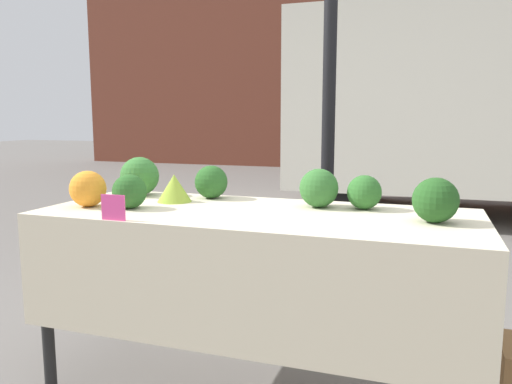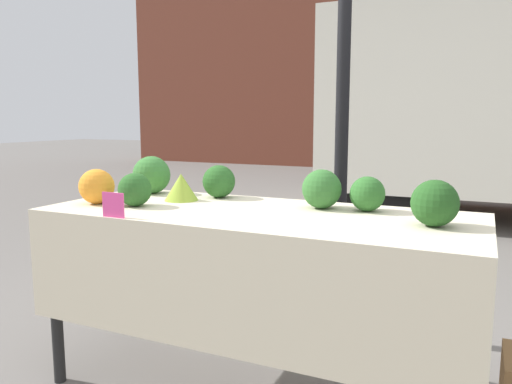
# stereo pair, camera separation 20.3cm
# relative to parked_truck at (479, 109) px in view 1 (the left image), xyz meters

# --- Properties ---
(building_facade) EXTENTS (16.00, 0.60, 4.94)m
(building_facade) POSITION_rel_parked_truck_xyz_m (-1.22, 5.40, 1.20)
(building_facade) COLOR brown
(building_facade) RESTS_ON ground_plane
(tent_pole) EXTENTS (0.07, 0.07, 2.22)m
(tent_pole) POSITION_rel_parked_truck_xyz_m (-1.07, -3.79, -0.16)
(tent_pole) COLOR black
(tent_pole) RESTS_ON ground_plane
(parked_truck) EXTENTS (4.60, 2.11, 2.38)m
(parked_truck) POSITION_rel_parked_truck_xyz_m (0.00, 0.00, 0.00)
(parked_truck) COLOR silver
(parked_truck) RESTS_ON ground_plane
(market_table) EXTENTS (1.77, 0.71, 0.79)m
(market_table) POSITION_rel_parked_truck_xyz_m (-1.22, -4.60, -0.60)
(market_table) COLOR beige
(market_table) RESTS_ON ground_plane
(orange_cauliflower) EXTENTS (0.16, 0.16, 0.16)m
(orange_cauliflower) POSITION_rel_parked_truck_xyz_m (-1.94, -4.67, -0.41)
(orange_cauliflower) COLOR orange
(orange_cauliflower) RESTS_ON market_table
(romanesco_head) EXTENTS (0.16, 0.16, 0.13)m
(romanesco_head) POSITION_rel_parked_truck_xyz_m (-1.65, -4.44, -0.42)
(romanesco_head) COLOR #93B238
(romanesco_head) RESTS_ON market_table
(broccoli_head_0) EXTENTS (0.17, 0.17, 0.17)m
(broccoli_head_0) POSITION_rel_parked_truck_xyz_m (-1.00, -4.37, -0.40)
(broccoli_head_0) COLOR #336B2D
(broccoli_head_0) RESTS_ON market_table
(broccoli_head_1) EXTENTS (0.14, 0.14, 0.14)m
(broccoli_head_1) POSITION_rel_parked_truck_xyz_m (-1.74, -4.65, -0.41)
(broccoli_head_1) COLOR #285B23
(broccoli_head_1) RESTS_ON market_table
(broccoli_head_2) EXTENTS (0.17, 0.17, 0.17)m
(broccoli_head_2) POSITION_rel_parked_truck_xyz_m (-0.53, -4.54, -0.40)
(broccoli_head_2) COLOR #23511E
(broccoli_head_2) RESTS_ON market_table
(broccoli_head_3) EXTENTS (0.16, 0.16, 0.16)m
(broccoli_head_3) POSITION_rel_parked_truck_xyz_m (-1.53, -4.29, -0.41)
(broccoli_head_3) COLOR #285B23
(broccoli_head_3) RESTS_ON market_table
(broccoli_head_4) EXTENTS (0.14, 0.14, 0.14)m
(broccoli_head_4) POSITION_rel_parked_truck_xyz_m (-0.81, -4.35, -0.42)
(broccoli_head_4) COLOR #2D6628
(broccoli_head_4) RESTS_ON market_table
(broccoli_head_5) EXTENTS (0.19, 0.19, 0.19)m
(broccoli_head_5) POSITION_rel_parked_truck_xyz_m (-1.90, -4.32, -0.39)
(broccoli_head_5) COLOR #387533
(broccoli_head_5) RESTS_ON market_table
(price_sign) EXTENTS (0.10, 0.01, 0.10)m
(price_sign) POSITION_rel_parked_truck_xyz_m (-1.66, -4.89, -0.44)
(price_sign) COLOR #EF4793
(price_sign) RESTS_ON market_table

